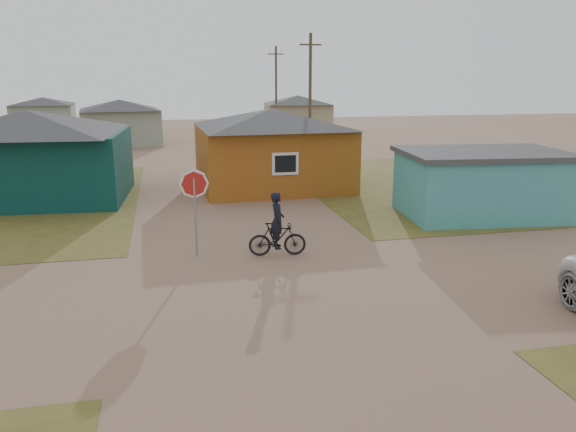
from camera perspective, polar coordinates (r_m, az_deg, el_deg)
The scene contains 12 objects.
ground at distance 14.50m, azimuth -0.77°, elevation -8.01°, with size 120.00×120.00×0.00m, color #8E6852.
grass_ne at distance 31.51m, azimuth 19.82°, elevation 3.31°, with size 20.00×18.00×0.00m, color brown.
house_teal at distance 27.48m, azimuth -24.66°, elevation 5.72°, with size 8.93×7.08×4.00m.
house_yellow at distance 27.86m, azimuth -1.61°, elevation 6.98°, with size 7.72×6.76×3.90m.
shed_turquoise at distance 23.51m, azimuth 19.10°, elevation 3.17°, with size 6.71×4.93×2.60m.
house_pale_west at distance 47.40m, azimuth -16.64°, elevation 9.17°, with size 7.04×6.15×3.60m.
house_beige_east at distance 54.77m, azimuth 0.99°, elevation 10.34°, with size 6.95×6.05×3.60m.
house_pale_north at distance 60.33m, azimuth -23.57°, elevation 9.44°, with size 6.28×5.81×3.40m.
utility_pole_near at distance 36.36m, azimuth 2.26°, elevation 12.02°, with size 1.40×0.20×8.00m.
utility_pole_far at distance 52.18m, azimuth -1.22°, elevation 12.66°, with size 1.40×0.20×8.00m.
stop_sign at distance 17.20m, azimuth -9.49°, elevation 2.27°, with size 0.86×0.32×2.73m.
cyclist at distance 17.32m, azimuth -1.09°, elevation -1.71°, with size 1.83×0.71×2.02m.
Camera 1 is at (-2.71, -13.15, 5.46)m, focal length 35.00 mm.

